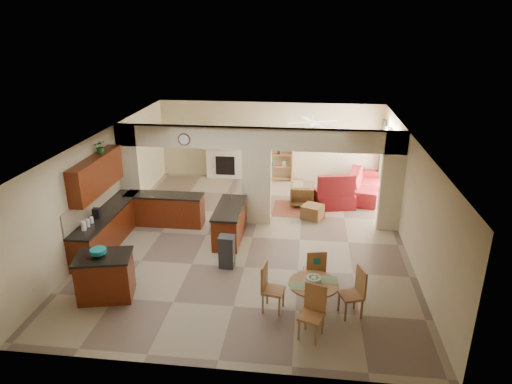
# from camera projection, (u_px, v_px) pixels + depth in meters

# --- Properties ---
(floor) EXTENTS (10.00, 10.00, 0.00)m
(floor) POSITION_uv_depth(u_px,v_px,m) (253.00, 237.00, 12.38)
(floor) COLOR gray
(floor) RESTS_ON ground
(ceiling) EXTENTS (10.00, 10.00, 0.00)m
(ceiling) POSITION_uv_depth(u_px,v_px,m) (252.00, 137.00, 11.38)
(ceiling) COLOR white
(ceiling) RESTS_ON wall_back
(wall_back) EXTENTS (8.00, 0.00, 8.00)m
(wall_back) POSITION_uv_depth(u_px,v_px,m) (270.00, 141.00, 16.52)
(wall_back) COLOR beige
(wall_back) RESTS_ON floor
(wall_front) EXTENTS (8.00, 0.00, 8.00)m
(wall_front) POSITION_uv_depth(u_px,v_px,m) (213.00, 299.00, 7.24)
(wall_front) COLOR beige
(wall_front) RESTS_ON floor
(wall_left) EXTENTS (0.00, 10.00, 10.00)m
(wall_left) POSITION_uv_depth(u_px,v_px,m) (106.00, 183.00, 12.32)
(wall_left) COLOR beige
(wall_left) RESTS_ON floor
(wall_right) EXTENTS (0.00, 10.00, 10.00)m
(wall_right) POSITION_uv_depth(u_px,v_px,m) (410.00, 196.00, 11.44)
(wall_right) COLOR beige
(wall_right) RESTS_ON floor
(partition_left_pier) EXTENTS (0.60, 0.25, 2.80)m
(partition_left_pier) POSITION_uv_depth(u_px,v_px,m) (130.00, 172.00, 13.21)
(partition_left_pier) COLOR beige
(partition_left_pier) RESTS_ON floor
(partition_center_pier) EXTENTS (0.80, 0.25, 2.20)m
(partition_center_pier) POSITION_uv_depth(u_px,v_px,m) (257.00, 187.00, 12.91)
(partition_center_pier) COLOR beige
(partition_center_pier) RESTS_ON floor
(partition_right_pier) EXTENTS (0.60, 0.25, 2.80)m
(partition_right_pier) POSITION_uv_depth(u_px,v_px,m) (392.00, 182.00, 12.40)
(partition_right_pier) COLOR beige
(partition_right_pier) RESTS_ON floor
(partition_header) EXTENTS (8.00, 0.25, 0.60)m
(partition_header) POSITION_uv_depth(u_px,v_px,m) (257.00, 138.00, 12.41)
(partition_header) COLOR beige
(partition_header) RESTS_ON partition_center_pier
(kitchen_counter) EXTENTS (2.52, 3.29, 1.48)m
(kitchen_counter) POSITION_uv_depth(u_px,v_px,m) (132.00, 220.00, 12.34)
(kitchen_counter) COLOR #461608
(kitchen_counter) RESTS_ON floor
(upper_cabinets) EXTENTS (0.35, 2.40, 0.90)m
(upper_cabinets) POSITION_uv_depth(u_px,v_px,m) (97.00, 174.00, 11.37)
(upper_cabinets) COLOR #461608
(upper_cabinets) RESTS_ON wall_left
(peninsula) EXTENTS (0.70, 1.85, 0.91)m
(peninsula) POSITION_uv_depth(u_px,v_px,m) (230.00, 223.00, 12.18)
(peninsula) COLOR #461608
(peninsula) RESTS_ON floor
(wall_clock) EXTENTS (0.34, 0.03, 0.34)m
(wall_clock) POSITION_uv_depth(u_px,v_px,m) (184.00, 139.00, 12.51)
(wall_clock) COLOR #4E271A
(wall_clock) RESTS_ON partition_header
(rug) EXTENTS (1.60, 1.30, 0.01)m
(rug) POSITION_uv_depth(u_px,v_px,m) (299.00, 209.00, 14.19)
(rug) COLOR brown
(rug) RESTS_ON floor
(fireplace) EXTENTS (1.60, 0.35, 1.20)m
(fireplace) POSITION_uv_depth(u_px,v_px,m) (226.00, 162.00, 16.82)
(fireplace) COLOR silver
(fireplace) RESTS_ON floor
(shelving_unit) EXTENTS (1.00, 0.32, 1.80)m
(shelving_unit) POSITION_uv_depth(u_px,v_px,m) (279.00, 156.00, 16.49)
(shelving_unit) COLOR #A46638
(shelving_unit) RESTS_ON floor
(window_a) EXTENTS (0.02, 0.90, 1.90)m
(window_a) POSITION_uv_depth(u_px,v_px,m) (393.00, 174.00, 13.65)
(window_a) COLOR white
(window_a) RESTS_ON wall_right
(window_b) EXTENTS (0.02, 0.90, 1.90)m
(window_b) POSITION_uv_depth(u_px,v_px,m) (385.00, 158.00, 15.23)
(window_b) COLOR white
(window_b) RESTS_ON wall_right
(glazed_door) EXTENTS (0.02, 0.70, 2.10)m
(glazed_door) POSITION_uv_depth(u_px,v_px,m) (389.00, 170.00, 14.49)
(glazed_door) COLOR white
(glazed_door) RESTS_ON wall_right
(drape_a_left) EXTENTS (0.10, 0.28, 2.30)m
(drape_a_left) POSITION_uv_depth(u_px,v_px,m) (395.00, 181.00, 13.10)
(drape_a_left) COLOR #391E16
(drape_a_left) RESTS_ON wall_right
(drape_a_right) EXTENTS (0.10, 0.28, 2.30)m
(drape_a_right) POSITION_uv_depth(u_px,v_px,m) (389.00, 168.00, 14.21)
(drape_a_right) COLOR #391E16
(drape_a_right) RESTS_ON wall_right
(drape_b_left) EXTENTS (0.10, 0.28, 2.30)m
(drape_b_left) POSITION_uv_depth(u_px,v_px,m) (387.00, 163.00, 14.67)
(drape_b_left) COLOR #391E16
(drape_b_left) RESTS_ON wall_right
(drape_b_right) EXTENTS (0.10, 0.28, 2.30)m
(drape_b_right) POSITION_uv_depth(u_px,v_px,m) (381.00, 153.00, 15.79)
(drape_b_right) COLOR #391E16
(drape_b_right) RESTS_ON wall_right
(ceiling_fan) EXTENTS (1.00, 1.00, 0.10)m
(ceiling_fan) POSITION_uv_depth(u_px,v_px,m) (313.00, 122.00, 14.08)
(ceiling_fan) COLOR white
(ceiling_fan) RESTS_ON ceiling
(kitchen_island) EXTENTS (1.28, 1.04, 0.98)m
(kitchen_island) POSITION_uv_depth(u_px,v_px,m) (105.00, 276.00, 9.58)
(kitchen_island) COLOR #461608
(kitchen_island) RESTS_ON floor
(teal_bowl) EXTENTS (0.33, 0.33, 0.16)m
(teal_bowl) POSITION_uv_depth(u_px,v_px,m) (98.00, 253.00, 9.37)
(teal_bowl) COLOR #138185
(teal_bowl) RESTS_ON kitchen_island
(trash_can) EXTENTS (0.36, 0.31, 0.74)m
(trash_can) POSITION_uv_depth(u_px,v_px,m) (227.00, 253.00, 10.79)
(trash_can) COLOR #2A2A2C
(trash_can) RESTS_ON floor
(dining_table) EXTENTS (1.00, 1.00, 0.68)m
(dining_table) POSITION_uv_depth(u_px,v_px,m) (313.00, 292.00, 9.07)
(dining_table) COLOR #A46638
(dining_table) RESTS_ON floor
(fruit_bowl) EXTENTS (0.29, 0.29, 0.16)m
(fruit_bowl) POSITION_uv_depth(u_px,v_px,m) (314.00, 280.00, 8.96)
(fruit_bowl) COLOR #71B025
(fruit_bowl) RESTS_ON dining_table
(sofa) EXTENTS (2.70, 1.47, 0.75)m
(sofa) POSITION_uv_depth(u_px,v_px,m) (364.00, 184.00, 15.21)
(sofa) COLOR maroon
(sofa) RESTS_ON floor
(chaise) EXTENTS (1.31, 1.15, 0.46)m
(chaise) POSITION_uv_depth(u_px,v_px,m) (335.00, 199.00, 14.36)
(chaise) COLOR maroon
(chaise) RESTS_ON floor
(armchair) EXTENTS (0.74, 0.76, 0.68)m
(armchair) POSITION_uv_depth(u_px,v_px,m) (302.00, 195.00, 14.41)
(armchair) COLOR maroon
(armchair) RESTS_ON floor
(ottoman) EXTENTS (0.72, 0.72, 0.40)m
(ottoman) POSITION_uv_depth(u_px,v_px,m) (312.00, 212.00, 13.50)
(ottoman) COLOR maroon
(ottoman) RESTS_ON floor
(plant) EXTENTS (0.38, 0.36, 0.34)m
(plant) POSITION_uv_depth(u_px,v_px,m) (100.00, 146.00, 11.50)
(plant) COLOR #144D17
(plant) RESTS_ON upper_cabinets
(chair_north) EXTENTS (0.49, 0.49, 1.02)m
(chair_north) POSITION_uv_depth(u_px,v_px,m) (315.00, 269.00, 9.72)
(chair_north) COLOR #A46638
(chair_north) RESTS_ON floor
(chair_east) EXTENTS (0.54, 0.54, 1.02)m
(chair_east) POSITION_uv_depth(u_px,v_px,m) (355.00, 290.00, 8.97)
(chair_east) COLOR #A46638
(chair_east) RESTS_ON floor
(chair_south) EXTENTS (0.54, 0.54, 1.02)m
(chair_south) POSITION_uv_depth(u_px,v_px,m) (313.00, 309.00, 8.39)
(chair_south) COLOR #A46638
(chair_south) RESTS_ON floor
(chair_west) EXTENTS (0.48, 0.48, 1.02)m
(chair_west) POSITION_uv_depth(u_px,v_px,m) (269.00, 285.00, 9.14)
(chair_west) COLOR #A46638
(chair_west) RESTS_ON floor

